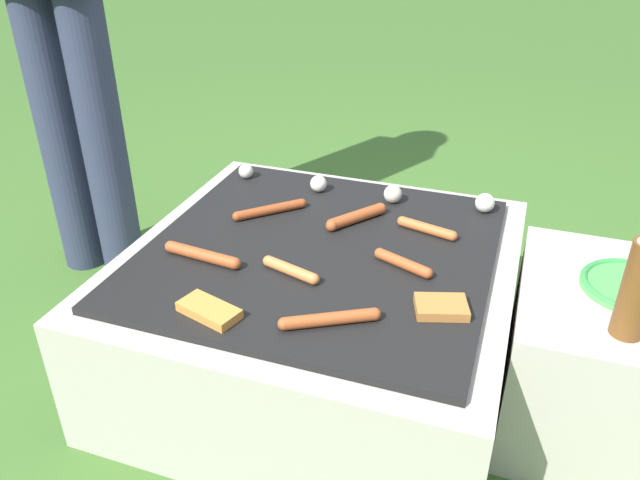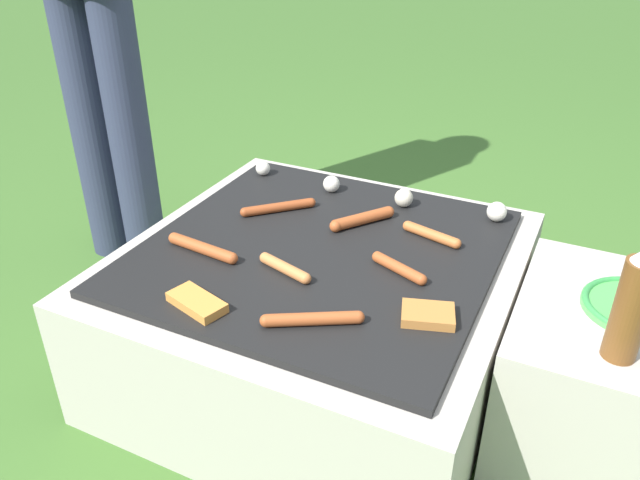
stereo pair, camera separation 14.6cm
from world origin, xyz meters
name	(u,v)px [view 2 (the right image)]	position (x,y,z in m)	size (l,w,h in m)	color
ground_plane	(320,365)	(0.00, 0.00, 0.00)	(14.00, 14.00, 0.00)	#3D6628
grill	(320,310)	(0.00, 0.00, 0.18)	(0.90, 0.90, 0.36)	#B2AA9E
side_ledge	(614,384)	(0.68, 0.03, 0.18)	(0.44, 0.48, 0.36)	#B2AA9E
sausage_back_right	(202,248)	(-0.23, -0.14, 0.37)	(0.20, 0.05, 0.03)	#A34C23
sausage_front_right	(285,268)	(-0.02, -0.13, 0.37)	(0.15, 0.06, 0.02)	#C6753D
sausage_mid_right	(399,268)	(0.20, -0.02, 0.37)	(0.14, 0.07, 0.02)	#A34C23
sausage_front_center	(278,207)	(-0.18, 0.12, 0.37)	(0.15, 0.15, 0.02)	#93421E
sausage_back_center	(362,219)	(0.04, 0.15, 0.37)	(0.12, 0.16, 0.03)	#A34C23
sausage_back_left	(312,319)	(0.12, -0.27, 0.37)	(0.18, 0.11, 0.03)	#A34C23
sausage_mid_left	(431,234)	(0.22, 0.15, 0.37)	(0.16, 0.06, 0.03)	#B7602D
bread_slice_center	(428,315)	(0.31, -0.16, 0.37)	(0.12, 0.10, 0.02)	#B27033
bread_slice_left	(197,302)	(-0.12, -0.32, 0.37)	(0.14, 0.09, 0.02)	#D18438
mushroom_row	(385,192)	(0.05, 0.30, 0.38)	(0.73, 0.07, 0.05)	silver
plate_colorful	(636,307)	(0.68, 0.05, 0.37)	(0.21, 0.21, 0.02)	#4CB24C
condiment_bottle	(632,306)	(0.66, -0.11, 0.47)	(0.06, 0.06, 0.23)	brown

